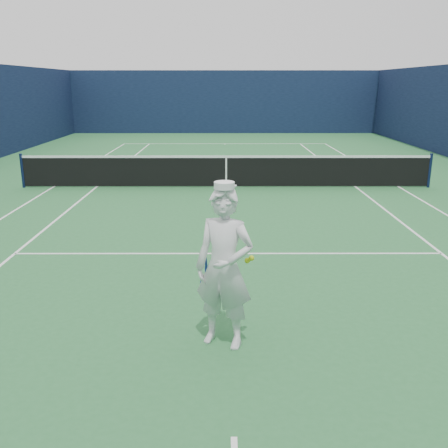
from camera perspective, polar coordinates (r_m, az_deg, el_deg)
The scene contains 5 objects.
ground at distance 15.81m, azimuth 0.25°, elevation 4.21°, with size 80.00×80.00×0.00m, color #266634.
court_markings at distance 15.81m, azimuth 0.25°, elevation 4.23°, with size 11.03×23.83×0.01m.
windscreen_fence at distance 15.54m, azimuth 0.26°, elevation 11.46°, with size 20.12×36.12×4.00m.
tennis_net at distance 15.71m, azimuth 0.25°, elevation 6.20°, with size 12.88×0.09×1.07m.
tennis_player at distance 6.06m, azimuth 0.02°, elevation -5.04°, with size 0.86×0.74×2.07m.
Camera 1 is at (-0.10, -15.49, 3.16)m, focal length 40.00 mm.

